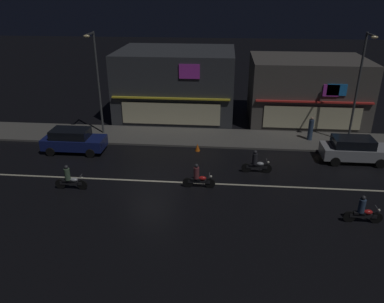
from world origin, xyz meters
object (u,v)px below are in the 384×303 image
at_px(pedestrian_on_sidewalk, 311,129).
at_px(traffic_cone, 198,147).
at_px(parked_car_trailing, 354,149).
at_px(motorcycle_opposite_lane, 198,178).
at_px(motorcycle_lead, 70,179).
at_px(streetlamp_mid, 97,77).
at_px(streetlamp_east, 360,82).
at_px(motorcycle_trailing_far, 363,211).
at_px(parked_car_near_kerb, 73,140).
at_px(motorcycle_following, 256,163).

bearing_deg(pedestrian_on_sidewalk, traffic_cone, 86.76).
bearing_deg(parked_car_trailing, motorcycle_opposite_lane, -155.81).
xyz_separation_m(pedestrian_on_sidewalk, motorcycle_lead, (-15.22, -8.73, -0.34)).
xyz_separation_m(streetlamp_mid, pedestrian_on_sidewalk, (16.03, 0.18, -3.68)).
bearing_deg(motorcycle_lead, streetlamp_east, -148.76).
bearing_deg(traffic_cone, motorcycle_opposite_lane, -85.32).
xyz_separation_m(pedestrian_on_sidewalk, motorcycle_trailing_far, (0.45, -10.69, -0.34)).
bearing_deg(motorcycle_trailing_far, parked_car_trailing, -111.09).
relative_size(parked_car_near_kerb, motorcycle_opposite_lane, 2.26).
distance_m(streetlamp_mid, motorcycle_opposite_lane, 11.92).
height_order(streetlamp_east, motorcycle_trailing_far, streetlamp_east).
relative_size(motorcycle_following, traffic_cone, 3.45).
height_order(parked_car_near_kerb, motorcycle_following, parked_car_near_kerb).
bearing_deg(motorcycle_following, streetlamp_mid, 159.00).
bearing_deg(streetlamp_east, motorcycle_lead, -155.18).
xyz_separation_m(parked_car_trailing, motorcycle_opposite_lane, (-10.07, -4.52, -0.24)).
distance_m(parked_car_near_kerb, traffic_cone, 8.79).
relative_size(streetlamp_mid, motorcycle_lead, 4.07).
relative_size(streetlamp_east, traffic_cone, 14.33).
height_order(motorcycle_opposite_lane, motorcycle_trailing_far, same).
height_order(parked_car_near_kerb, motorcycle_opposite_lane, parked_car_near_kerb).
relative_size(motorcycle_following, motorcycle_opposite_lane, 1.00).
height_order(streetlamp_mid, streetlamp_east, streetlamp_east).
bearing_deg(traffic_cone, parked_car_near_kerb, -174.18).
distance_m(pedestrian_on_sidewalk, parked_car_trailing, 4.01).
distance_m(parked_car_trailing, motorcycle_opposite_lane, 11.04).
xyz_separation_m(streetlamp_mid, motorcycle_lead, (0.81, -8.56, -4.02)).
distance_m(parked_car_near_kerb, parked_car_trailing, 19.23).
xyz_separation_m(streetlamp_east, traffic_cone, (-11.09, -2.16, -4.46)).
height_order(pedestrian_on_sidewalk, traffic_cone, pedestrian_on_sidewalk).
distance_m(pedestrian_on_sidewalk, motorcycle_trailing_far, 10.71).
bearing_deg(traffic_cone, pedestrian_on_sidewalk, 17.19).
relative_size(motorcycle_following, motorcycle_trailing_far, 1.00).
bearing_deg(motorcycle_following, motorcycle_trailing_far, -41.84).
bearing_deg(motorcycle_following, streetlamp_east, 40.33).
bearing_deg(motorcycle_following, motorcycle_lead, -159.86).
xyz_separation_m(streetlamp_east, motorcycle_lead, (-17.99, -8.32, -4.10)).
relative_size(pedestrian_on_sidewalk, motorcycle_lead, 0.95).
xyz_separation_m(parked_car_trailing, motorcycle_lead, (-17.41, -5.37, -0.24)).
xyz_separation_m(pedestrian_on_sidewalk, parked_car_trailing, (2.19, -3.36, -0.10)).
bearing_deg(parked_car_trailing, streetlamp_east, 78.90).
relative_size(streetlamp_east, pedestrian_on_sidewalk, 4.38).
distance_m(parked_car_near_kerb, motorcycle_lead, 5.58).
height_order(pedestrian_on_sidewalk, parked_car_near_kerb, pedestrian_on_sidewalk).
bearing_deg(motorcycle_trailing_far, parked_car_near_kerb, -30.24).
height_order(parked_car_near_kerb, parked_car_trailing, same).
relative_size(parked_car_near_kerb, traffic_cone, 7.82).
bearing_deg(motorcycle_lead, motorcycle_trailing_far, 179.30).
height_order(pedestrian_on_sidewalk, motorcycle_lead, pedestrian_on_sidewalk).
distance_m(streetlamp_mid, motorcycle_lead, 9.49).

